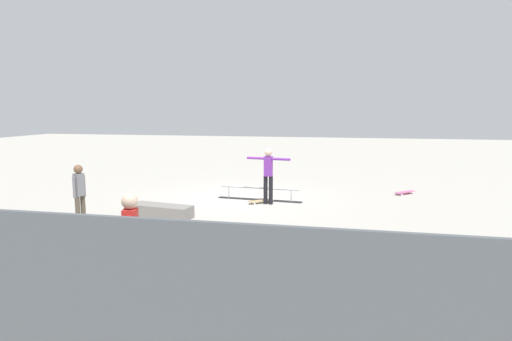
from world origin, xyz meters
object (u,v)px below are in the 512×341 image
at_px(skater_main, 268,172).
at_px(loose_skateboard_pink, 405,192).
at_px(bystander_red_shirt, 131,243).
at_px(bystander_grey_shirt, 79,192).
at_px(skateboard_main, 261,201).
at_px(trash_bin, 44,280).
at_px(grind_rail, 259,194).
at_px(skate_ledge, 161,211).

xyz_separation_m(skater_main, loose_skateboard_pink, (-4.19, -2.38, -0.89)).
height_order(bystander_red_shirt, bystander_grey_shirt, bystander_red_shirt).
relative_size(skateboard_main, trash_bin, 0.85).
relative_size(skater_main, bystander_grey_shirt, 1.10).
height_order(grind_rail, skate_ledge, grind_rail).
xyz_separation_m(skate_ledge, skateboard_main, (-2.22, -2.20, -0.09)).
height_order(skater_main, loose_skateboard_pink, skater_main).
distance_m(grind_rail, bystander_grey_shirt, 5.34).
height_order(skater_main, bystander_red_shirt, skater_main).
bearing_deg(loose_skateboard_pink, skate_ledge, -8.21).
bearing_deg(trash_bin, grind_rail, -100.76).
bearing_deg(grind_rail, bystander_red_shirt, 92.65).
height_order(grind_rail, skater_main, skater_main).
bearing_deg(skater_main, skateboard_main, 174.73).
bearing_deg(skate_ledge, loose_skateboard_pink, -145.81).
relative_size(bystander_red_shirt, trash_bin, 1.89).
height_order(grind_rail, trash_bin, trash_bin).
distance_m(bystander_red_shirt, bystander_grey_shirt, 4.86).
xyz_separation_m(skateboard_main, loose_skateboard_pink, (-4.43, -2.32, 0.00)).
relative_size(bystander_grey_shirt, trash_bin, 1.72).
xyz_separation_m(skate_ledge, loose_skateboard_pink, (-6.65, -4.52, -0.09)).
xyz_separation_m(bystander_grey_shirt, loose_skateboard_pink, (-8.15, -5.78, -0.78)).
bearing_deg(bystander_grey_shirt, skater_main, -30.28).
bearing_deg(skater_main, trash_bin, -95.08).
xyz_separation_m(skater_main, bystander_grey_shirt, (3.96, 3.40, -0.11)).
relative_size(grind_rail, loose_skateboard_pink, 3.74).
relative_size(grind_rail, bystander_red_shirt, 1.63).
distance_m(bystander_red_shirt, loose_skateboard_pink, 10.61).
bearing_deg(skater_main, skate_ledge, -129.84).
relative_size(bystander_grey_shirt, loose_skateboard_pink, 2.08).
height_order(grind_rail, bystander_grey_shirt, bystander_grey_shirt).
bearing_deg(skate_ledge, bystander_red_shirt, 109.93).
bearing_deg(skateboard_main, grind_rail, 68.73).
height_order(skateboard_main, loose_skateboard_pink, same).
bearing_deg(loose_skateboard_pink, bystander_grey_shirt, -7.04).
relative_size(skateboard_main, loose_skateboard_pink, 1.03).
xyz_separation_m(bystander_red_shirt, trash_bin, (1.17, 0.36, -0.50)).
distance_m(skater_main, trash_bin, 7.61).
bearing_deg(skateboard_main, bystander_red_shirt, -132.40).
distance_m(skater_main, skateboard_main, 0.93).
xyz_separation_m(grind_rail, bystander_grey_shirt, (3.59, 3.91, 0.68)).
xyz_separation_m(skate_ledge, bystander_grey_shirt, (1.50, 1.26, 0.69)).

